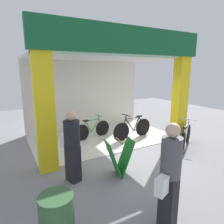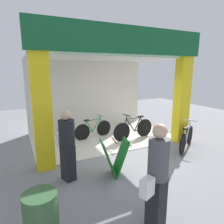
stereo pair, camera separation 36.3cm
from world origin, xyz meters
TOP-DOWN VIEW (x-y plane):
  - ground_plane at (0.00, 0.00)m, footprint 18.28×18.28m
  - shop_facade at (0.00, 1.60)m, footprint 5.34×3.51m
  - bicycle_inside_0 at (-0.36, 1.69)m, footprint 1.55×0.43m
  - bicycle_inside_1 at (0.97, 0.93)m, footprint 1.76×0.48m
  - bicycle_parked_0 at (1.98, -0.69)m, footprint 1.46×0.91m
  - sandwich_board_sign at (-0.87, -1.11)m, footprint 0.73×0.57m
  - pedestrian_0 at (-1.94, -0.79)m, footprint 0.45×0.64m
  - pedestrian_1 at (-1.04, -2.93)m, footprint 0.61×0.42m
  - trash_bin at (-2.73, -2.55)m, footprint 0.48×0.48m

SIDE VIEW (x-z plane):
  - ground_plane at x=0.00m, z-range 0.00..0.00m
  - bicycle_inside_0 at x=-0.36m, z-range -0.09..0.77m
  - bicycle_parked_0 at x=1.98m, z-range -0.09..0.83m
  - bicycle_inside_1 at x=0.97m, z-range -0.10..0.87m
  - trash_bin at x=-2.73m, z-range 0.00..0.91m
  - sandwich_board_sign at x=-0.87m, z-range 0.00..0.92m
  - pedestrian_0 at x=-1.94m, z-range 0.04..1.72m
  - pedestrian_1 at x=-1.04m, z-range 0.03..1.81m
  - shop_facade at x=0.00m, z-range 0.12..3.86m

